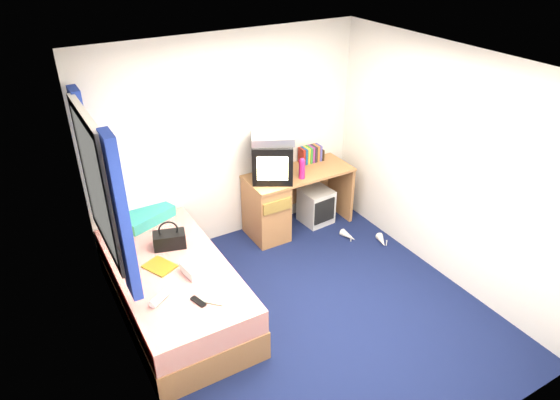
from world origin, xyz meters
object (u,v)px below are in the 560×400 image
towel (199,267)px  remote_control (198,302)px  picture_frame (321,154)px  colour_swatch_fan (211,301)px  desk (278,202)px  pink_water_bottle (302,169)px  bed (175,289)px  water_bottle (160,298)px  storage_cube (316,206)px  handbag (169,239)px  white_heels (365,238)px  aerosol_can (288,167)px  crt_tv (273,161)px  magazine (160,266)px  pillow (145,215)px  vcr (272,138)px

towel → remote_control: 0.44m
picture_frame → colour_swatch_fan: 2.67m
desk → pink_water_bottle: 0.53m
bed → water_bottle: water_bottle is taller
storage_cube → remote_control: bearing=-152.6°
handbag → white_heels: bearing=8.7°
picture_frame → towel: size_ratio=0.51×
aerosol_can → white_heels: bearing=-48.4°
crt_tv → white_heels: crt_tv is taller
pink_water_bottle → magazine: (-1.90, -0.53, -0.32)m
storage_cube → magazine: (-2.20, -0.65, 0.33)m
handbag → colour_swatch_fan: bearing=-72.3°
aerosol_can → colour_swatch_fan: aerosol_can is taller
storage_cube → water_bottle: water_bottle is taller
handbag → bed: bearing=-91.4°
water_bottle → remote_control: bearing=-32.8°
pillow → vcr: 1.61m
bed → colour_swatch_fan: bearing=-79.0°
pillow → magazine: (-0.14, -0.87, -0.05)m
bed → magazine: magazine is taller
bed → remote_control: bearing=-87.5°
storage_cube → pink_water_bottle: 0.72m
desk → aerosol_can: 0.45m
crt_tv → aerosol_can: (0.21, 0.01, -0.14)m
pink_water_bottle → picture_frame: bearing=33.2°
colour_swatch_fan → bed: bearing=101.0°
pink_water_bottle → white_heels: bearing=-44.5°
vcr → towel: bearing=-118.7°
crt_tv → aerosol_can: size_ratio=3.44×
white_heels → bed: bearing=-179.5°
water_bottle → aerosol_can: bearing=30.8°
desk → magazine: size_ratio=4.64×
colour_swatch_fan → remote_control: (-0.10, 0.05, 0.00)m
vcr → pink_water_bottle: bearing=-4.2°
vcr → remote_control: vcr is taller
pillow → white_heels: (2.32, -0.90, -0.56)m
storage_cube → bed: bearing=-166.1°
desk → handbag: (-1.48, -0.42, 0.22)m
pillow → crt_tv: crt_tv is taller
water_bottle → colour_swatch_fan: bearing=-31.1°
aerosol_can → colour_swatch_fan: (-1.59, -1.40, -0.29)m
colour_swatch_fan → remote_control: size_ratio=1.38×
white_heels → aerosol_can: bearing=131.6°
magazine → bed: bearing=-26.1°
desk → storage_cube: bearing=-3.9°
bed → vcr: vcr is taller
colour_swatch_fan → pink_water_bottle: bearing=36.0°
pillow → magazine: 0.88m
aerosol_can → magazine: (-1.81, -0.70, -0.29)m
aerosol_can → crt_tv: bearing=-176.1°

